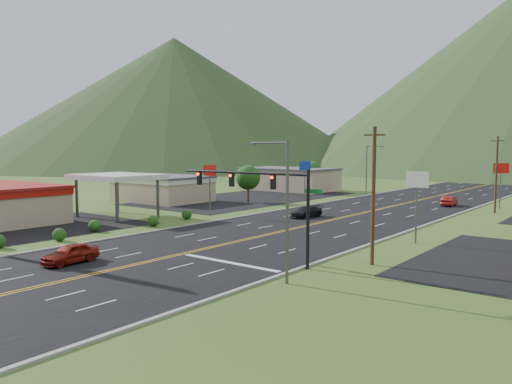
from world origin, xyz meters
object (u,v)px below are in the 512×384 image
Objects in this scene: car_dark_mid at (306,212)px; car_red_near at (70,254)px; streetlight_east at (283,201)px; streetlight_west at (368,166)px; gas_canopy at (117,178)px; car_red_far at (449,201)px; traffic_signal at (262,191)px.

car_red_near is at bearing -83.48° from car_dark_mid.
car_red_near is at bearing -160.47° from streetlight_east.
streetlight_west is at bearing 92.69° from car_red_near.
car_red_far is at bearing 52.79° from gas_canopy.
car_dark_mid is (18.42, 14.06, -4.19)m from gas_canopy.
car_red_near is 0.91× the size of car_dark_mid.
car_red_near is at bearing -138.25° from traffic_signal.
streetlight_east is 1.00× the size of streetlight_west.
streetlight_west reaches higher than car_red_near.
car_red_far is at bearing 95.59° from streetlight_east.
streetlight_west is at bearing 107.97° from traffic_signal.
traffic_signal is at bearing -15.70° from gas_canopy.
traffic_signal is 3.07× the size of car_red_near.
traffic_signal reaches higher than car_dark_mid.
car_red_near is 0.98× the size of car_red_far.
streetlight_east is 0.90× the size of gas_canopy.
streetlight_east is at bearing -53.12° from car_dark_mid.
streetlight_west is 49.10m from gas_canopy.
streetlight_west is 2.11× the size of car_red_near.
car_dark_mid is at bearing 62.70° from car_red_far.
car_dark_mid is (8.10, -33.94, -4.50)m from streetlight_west.
car_red_far is at bearing 75.28° from car_red_near.
streetlight_east is 30.29m from car_dark_mid.
streetlight_west is at bearing -34.79° from car_red_far.
gas_canopy is (-33.18, 12.00, -0.31)m from streetlight_east.
streetlight_east reaches higher than traffic_signal.
traffic_signal is 2.78× the size of car_dark_mid.
streetlight_west is at bearing 110.77° from car_dark_mid.
traffic_signal is 24.69m from car_dark_mid.
streetlight_west is at bearing 77.87° from gas_canopy.
traffic_signal is at bearing 139.61° from streetlight_east.
streetlight_west reaches higher than traffic_signal.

